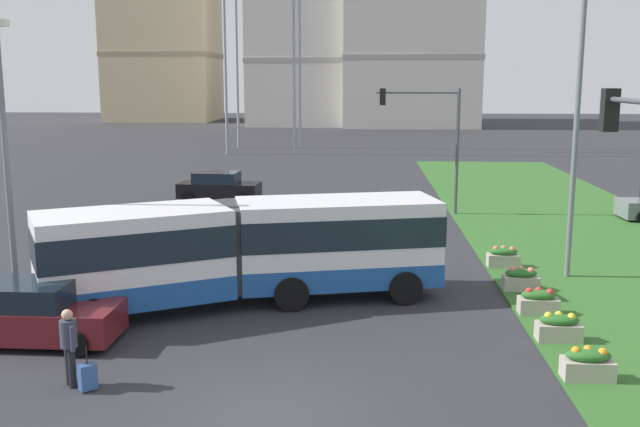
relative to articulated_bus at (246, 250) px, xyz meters
The scene contains 14 objects.
ground_plane 7.57m from the articulated_bus, 77.75° to the right, with size 260.00×260.00×0.00m, color #2D2D33.
articulated_bus is the anchor object (origin of this frame).
car_maroon_sedan 6.16m from the articulated_bus, 144.64° to the right, with size 4.42×2.05×1.58m.
car_black_sedan 19.02m from the articulated_bus, 103.62° to the left, with size 4.54×2.32×1.58m.
pedestrian_crossing 6.77m from the articulated_bus, 115.53° to the right, with size 0.42×0.46×1.74m.
rolling_suitcase 6.87m from the articulated_bus, 111.34° to the right, with size 0.43×0.42×0.97m.
flower_planter_0 9.94m from the articulated_bus, 31.92° to the right, with size 1.10×0.56×0.74m.
flower_planter_1 8.91m from the articulated_bus, 18.57° to the right, with size 1.10×0.56×0.74m.
flower_planter_2 8.49m from the articulated_bus, ahead, with size 1.10×0.56×0.74m.
flower_planter_3 8.62m from the articulated_bus, 11.33° to the left, with size 1.10×0.56×0.74m.
flower_planter_4 9.60m from the articulated_bus, 28.51° to the left, with size 1.10×0.56×0.74m.
traffic_light_far_right 16.43m from the articulated_bus, 65.68° to the left, with size 4.02×0.28×6.14m.
streetlight_left 7.52m from the articulated_bus, behind, with size 0.70×0.28×8.23m.
streetlight_median 11.47m from the articulated_bus, 18.21° to the left, with size 0.70×0.28×10.05m.
Camera 1 is at (1.79, -13.39, 6.58)m, focal length 40.79 mm.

